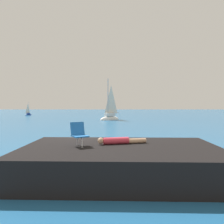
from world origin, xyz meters
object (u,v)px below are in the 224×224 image
at_px(sailboat_far, 29,114).
at_px(person_sunbather, 120,141).
at_px(beach_chair, 80,133).
at_px(sailboat_near, 110,117).

bearing_deg(sailboat_far, person_sunbather, -124.26).
height_order(sailboat_far, beach_chair, sailboat_far).
bearing_deg(person_sunbather, sailboat_near, 79.47).
bearing_deg(beach_chair, sailboat_far, 175.26).
bearing_deg(sailboat_far, beach_chair, -126.20).
bearing_deg(beach_chair, sailboat_near, 150.16).
distance_m(sailboat_far, beach_chair, 41.87).
height_order(sailboat_near, beach_chair, sailboat_near).
relative_size(person_sunbather, beach_chair, 2.18).
distance_m(sailboat_far, person_sunbather, 42.11).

